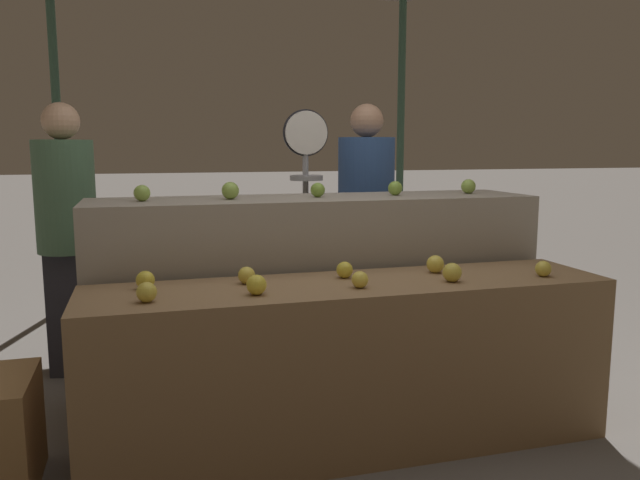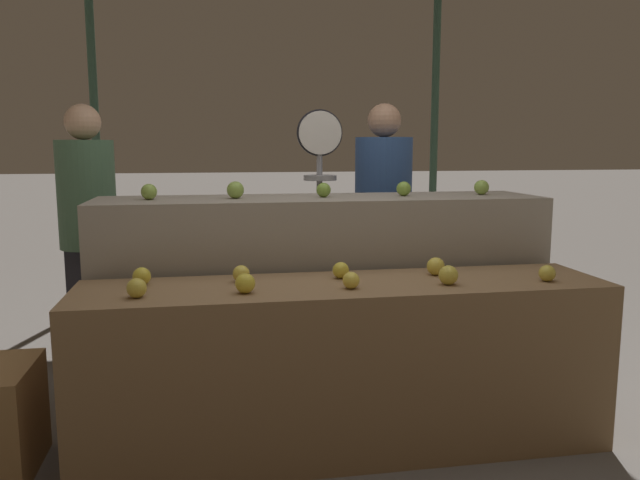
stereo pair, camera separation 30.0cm
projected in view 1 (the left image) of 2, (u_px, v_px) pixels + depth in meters
ground_plane at (351, 443)px, 2.87m from camera, size 60.00×60.00×0.00m
display_counter_front at (351, 365)px, 2.81m from camera, size 2.34×0.55×0.76m
display_counter_back at (316, 298)px, 3.35m from camera, size 2.34×0.55×1.09m
apple_front_0 at (147, 292)px, 2.40m from camera, size 0.08×0.08×0.08m
apple_front_1 at (256, 285)px, 2.52m from camera, size 0.08×0.08×0.08m
apple_front_2 at (360, 280)px, 2.65m from camera, size 0.07×0.07×0.07m
apple_front_3 at (452, 272)px, 2.76m from camera, size 0.09×0.09×0.09m
apple_front_4 at (543, 269)px, 2.88m from camera, size 0.07×0.07×0.07m
apple_front_5 at (145, 280)px, 2.62m from camera, size 0.08×0.08×0.08m
apple_front_6 at (247, 275)px, 2.73m from camera, size 0.08×0.08×0.08m
apple_front_7 at (344, 270)px, 2.84m from camera, size 0.08×0.08×0.08m
apple_front_8 at (435, 264)px, 2.96m from camera, size 0.08×0.08×0.08m
apple_back_0 at (142, 193)px, 3.02m from camera, size 0.08×0.08×0.08m
apple_back_1 at (230, 191)px, 3.14m from camera, size 0.09×0.09×0.09m
apple_back_2 at (318, 190)px, 3.26m from camera, size 0.08×0.08×0.08m
apple_back_3 at (395, 188)px, 3.39m from camera, size 0.08×0.08×0.08m
apple_back_4 at (468, 186)px, 3.51m from camera, size 0.08×0.08×0.08m
produce_scale at (306, 181)px, 3.78m from camera, size 0.28×0.20×1.57m
person_vendor_at_scale at (366, 211)px, 4.08m from camera, size 0.48×0.48×1.62m
person_customer_left at (67, 221)px, 3.61m from camera, size 0.40×0.40×1.60m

